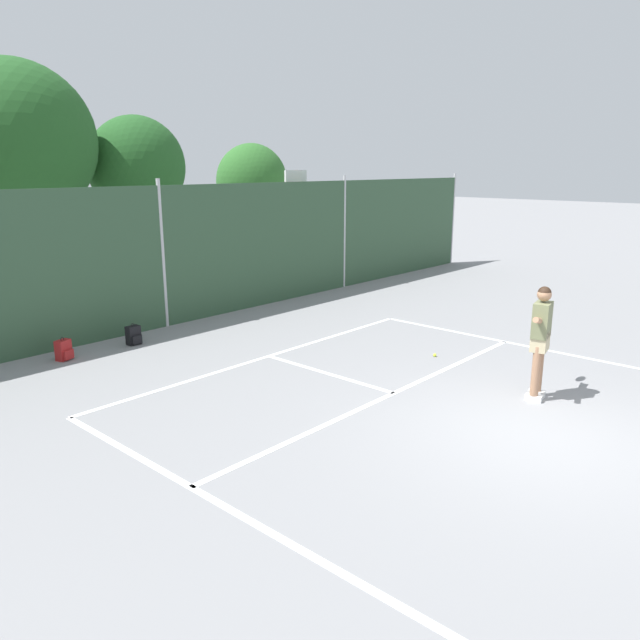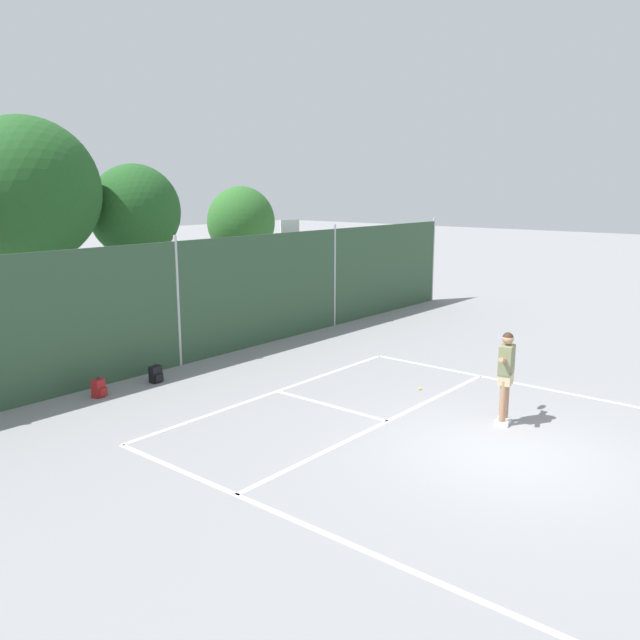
% 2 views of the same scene
% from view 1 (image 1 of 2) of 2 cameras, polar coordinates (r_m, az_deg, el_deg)
% --- Properties ---
extents(ground_plane, '(120.00, 120.00, 0.00)m').
position_cam_1_polar(ground_plane, '(9.15, 19.92, -10.25)').
color(ground_plane, gray).
extents(court_markings, '(8.30, 11.10, 0.01)m').
position_cam_1_polar(court_markings, '(9.37, 16.24, -9.32)').
color(court_markings, white).
rests_on(court_markings, ground).
extents(chainlink_fence, '(26.09, 0.09, 3.40)m').
position_cam_1_polar(chainlink_fence, '(14.44, -14.57, 5.71)').
color(chainlink_fence, '#2D4C33').
rests_on(chainlink_fence, ground).
extents(basketball_hoop, '(0.90, 0.67, 3.55)m').
position_cam_1_polar(basketball_hoop, '(18.97, -2.35, 10.17)').
color(basketball_hoop, yellow).
rests_on(basketball_hoop, ground).
extents(tennis_player, '(1.40, 0.45, 1.85)m').
position_cam_1_polar(tennis_player, '(10.19, 20.05, -1.11)').
color(tennis_player, silver).
rests_on(tennis_player, ground).
extents(tennis_ball, '(0.07, 0.07, 0.07)m').
position_cam_1_polar(tennis_ball, '(12.22, 10.75, -3.26)').
color(tennis_ball, '#CCE033').
rests_on(tennis_ball, ground).
extents(backpack_red, '(0.33, 0.31, 0.46)m').
position_cam_1_polar(backpack_red, '(12.78, -22.95, -2.65)').
color(backpack_red, maroon).
rests_on(backpack_red, ground).
extents(backpack_black, '(0.29, 0.25, 0.46)m').
position_cam_1_polar(backpack_black, '(13.37, -17.12, -1.42)').
color(backpack_black, black).
rests_on(backpack_black, ground).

